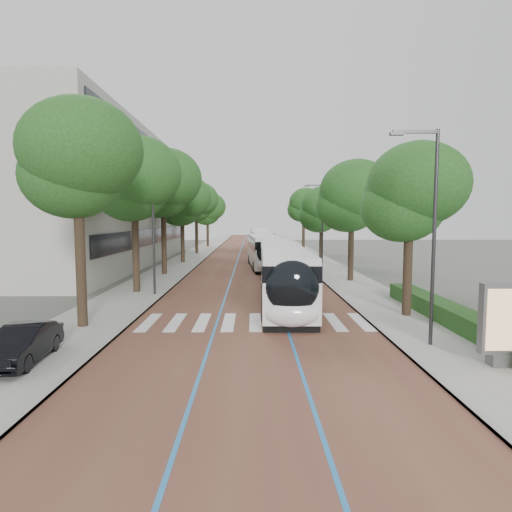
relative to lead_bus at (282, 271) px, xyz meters
The scene contains 22 objects.
ground 7.80m from the lead_bus, 104.40° to the right, with size 160.00×160.00×0.00m, color #51544C.
road 32.70m from the lead_bus, 93.33° to the left, with size 11.00×140.00×0.02m, color brown.
sidewalk_left 33.97m from the lead_bus, 106.08° to the left, with size 4.00×140.00×0.12m, color gray.
sidewalk_right 33.12m from the lead_bus, 80.25° to the left, with size 4.00×140.00×0.12m, color gray.
kerb_left 33.50m from the lead_bus, 102.95° to the left, with size 0.20×140.00×0.14m, color gray.
kerb_right 32.85m from the lead_bus, 83.52° to the left, with size 0.20×140.00×0.14m, color gray.
zebra_crossing 6.81m from the lead_bus, 104.88° to the right, with size 10.55×3.60×0.01m.
lane_line_left 32.83m from the lead_bus, 96.12° to the left, with size 0.12×126.00×0.01m, color #236EAF.
lane_line_right 32.65m from the lead_bus, 90.52° to the left, with size 0.12×126.00×0.01m, color #236EAF.
office_building 30.17m from the lead_bus, 136.04° to the left, with size 18.11×40.00×14.00m.
hedge 10.38m from the lead_bus, 45.75° to the right, with size 1.20×14.00×0.80m, color #1A3E15.
streetlight_near 11.85m from the lead_bus, 65.57° to the right, with size 1.82×0.20×8.00m.
streetlight_far 15.68m from the lead_bus, 72.09° to the left, with size 1.82×0.20×8.00m.
lamp_post_left 8.40m from the lead_bus, behind, with size 0.14×0.14×8.00m, color #292A2C.
trees_left 21.51m from the lead_bus, 116.80° to the left, with size 6.09×60.43×10.21m.
trees_right 16.03m from the lead_bus, 67.84° to the left, with size 5.63×46.84×8.76m.
lead_bus is the anchor object (origin of this frame).
bus_queued_0 15.87m from the lead_bus, 92.36° to the left, with size 3.28×12.53×3.20m.
bus_queued_1 28.53m from the lead_bus, 90.96° to the left, with size 3.02×12.49×3.20m.
bus_queued_2 40.94m from the lead_bus, 90.58° to the left, with size 3.28×12.53×3.20m.
ad_panel 14.14m from the lead_bus, 64.27° to the right, with size 1.29×0.50×2.69m.
parked_car 15.50m from the lead_bus, 127.70° to the right, with size 1.31×3.76×1.24m, color black.
Camera 1 is at (0.01, -18.77, 4.87)m, focal length 30.00 mm.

